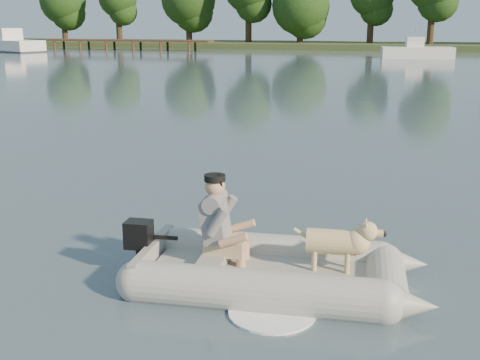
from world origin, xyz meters
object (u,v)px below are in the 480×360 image
(dinghy, at_px, (275,238))
(man, at_px, (217,217))
(dock, at_px, (128,45))
(motorboat, at_px, (418,44))
(cabin_cruiser, at_px, (9,40))
(dog, at_px, (331,246))

(dinghy, bearing_deg, man, 175.76)
(dock, distance_m, dinghy, 57.97)
(dock, xyz_separation_m, man, (26.39, -51.28, 0.22))
(dinghy, bearing_deg, motorboat, 83.31)
(dock, xyz_separation_m, dinghy, (27.06, -51.27, 0.04))
(cabin_cruiser, height_order, motorboat, cabin_cruiser)
(cabin_cruiser, bearing_deg, motorboat, 21.59)
(man, height_order, motorboat, motorboat)
(dinghy, distance_m, man, 0.69)
(dock, relative_size, motorboat, 3.12)
(dog, bearing_deg, cabin_cruiser, 124.77)
(dock, relative_size, man, 17.45)
(man, distance_m, motorboat, 44.92)
(dock, relative_size, cabin_cruiser, 2.13)
(man, xyz_separation_m, dog, (1.28, 0.11, -0.25))
(man, xyz_separation_m, cabin_cruiser, (-36.15, 45.34, 0.36))
(dock, relative_size, dog, 20.17)
(dock, distance_m, man, 57.67)
(dog, bearing_deg, man, 180.00)
(dog, xyz_separation_m, cabin_cruiser, (-37.43, 45.24, 0.61))
(dock, distance_m, motorboat, 29.23)
(dock, relative_size, dinghy, 4.12)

